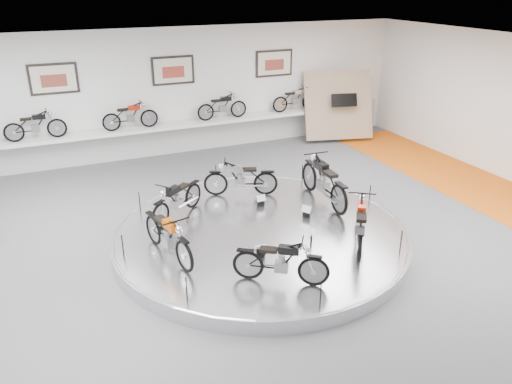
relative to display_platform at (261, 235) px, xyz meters
name	(u,v)px	position (x,y,z in m)	size (l,w,h in m)	color
floor	(266,248)	(0.00, -0.30, -0.15)	(16.00, 16.00, 0.00)	#505052
ceiling	(268,58)	(0.00, -0.30, 3.85)	(16.00, 16.00, 0.00)	white
wall_back	(174,93)	(0.00, 6.70, 1.85)	(16.00, 16.00, 0.00)	silver
orange_carpet_strip	(498,196)	(6.80, -0.30, -0.14)	(2.40, 12.60, 0.01)	#C9540D
dado_band	(177,137)	(0.00, 6.68, 0.40)	(15.68, 0.04, 1.10)	#BCBCBA
display_platform	(261,235)	(0.00, 0.00, 0.00)	(6.40, 6.40, 0.30)	silver
platform_rim	(261,231)	(0.00, 0.00, 0.12)	(6.40, 6.40, 0.10)	#B2B2BA
shelf	(179,125)	(0.00, 6.40, 0.85)	(11.00, 0.55, 0.10)	silver
poster_left	(54,79)	(-3.50, 6.66, 2.55)	(1.35, 0.06, 0.88)	beige
poster_center	(173,70)	(0.00, 6.66, 2.55)	(1.35, 0.06, 0.88)	beige
poster_right	(274,63)	(3.50, 6.66, 2.55)	(1.35, 0.06, 0.88)	beige
display_panel	(338,105)	(5.60, 5.80, 1.10)	(2.40, 0.12, 2.40)	#957560
shelf_bike_a	(35,127)	(-4.20, 6.40, 1.27)	(1.22, 0.42, 0.73)	black
shelf_bike_b	(130,118)	(-1.50, 6.40, 1.27)	(1.22, 0.42, 0.73)	#991D0A
shelf_bike_c	(222,108)	(1.50, 6.40, 1.27)	(1.22, 0.42, 0.73)	black
shelf_bike_d	(295,101)	(4.20, 6.40, 1.27)	(1.22, 0.42, 0.73)	#A3A3A8
bike_a	(324,180)	(2.00, 0.73, 0.71)	(1.91, 0.67, 1.12)	black
bike_b	(241,178)	(0.32, 1.92, 0.61)	(1.57, 0.56, 0.93)	#A3A3A8
bike_c	(177,199)	(-1.49, 1.31, 0.61)	(1.56, 0.55, 0.92)	black
bike_d	(168,235)	(-2.12, -0.32, 0.63)	(1.63, 0.58, 0.96)	#AE4300
bike_e	(281,261)	(-0.52, -2.01, 0.59)	(1.49, 0.52, 0.87)	black
bike_f	(360,223)	(1.59, -1.40, 0.64)	(1.67, 0.59, 0.98)	#991D0A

